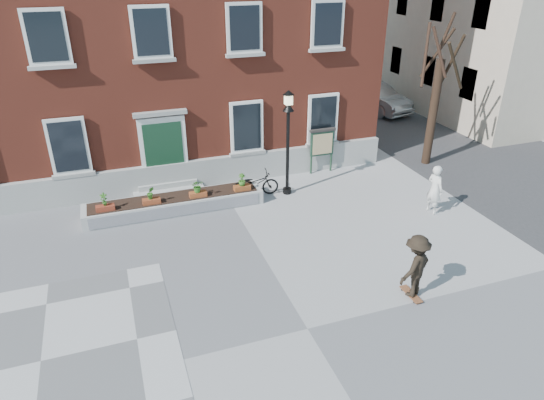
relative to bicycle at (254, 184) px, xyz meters
name	(u,v)px	position (x,y,z in m)	size (l,w,h in m)	color
ground	(308,329)	(-1.00, -7.37, -0.48)	(100.00, 100.00, 0.00)	gray
checker_patch	(41,361)	(-7.00, -6.37, -0.48)	(6.00, 6.00, 0.01)	slate
bicycle	(254,184)	(0.00, 0.00, 0.00)	(0.64, 1.83, 0.96)	black
parked_car	(374,97)	(9.89, 8.46, 0.31)	(1.68, 4.81, 1.58)	#A8AAAC
bystander	(435,189)	(5.46, -3.30, 0.40)	(0.64, 0.42, 1.76)	silver
brick_building	(135,3)	(-3.00, 6.60, 5.82)	(18.40, 10.85, 12.60)	brown
planter_assembly	(175,203)	(-2.99, -0.20, -0.18)	(6.20, 1.12, 1.15)	beige
bare_tree	(435,100)	(8.01, 0.63, 2.31)	(1.83, 1.83, 6.16)	#302015
lamp_post	(288,129)	(1.23, -0.19, 2.06)	(0.40, 0.40, 3.93)	black
notice_board	(322,143)	(3.27, 1.22, 0.78)	(1.10, 0.16, 1.87)	#1A3422
skateboarder	(416,266)	(2.08, -7.11, 0.47)	(1.30, 1.06, 1.83)	brown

